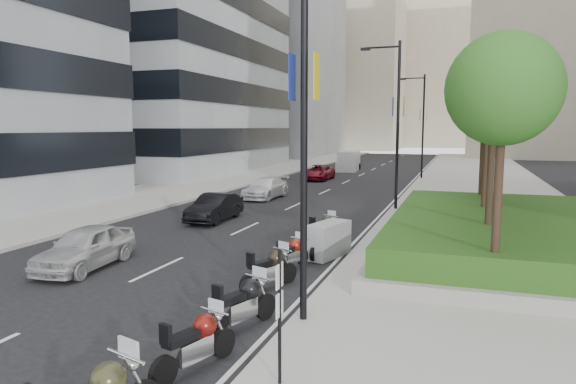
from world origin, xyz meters
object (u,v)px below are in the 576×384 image
at_px(lamp_post_0, 297,102).
at_px(motorcycle_5, 328,240).
at_px(motorcycle_3, 270,269).
at_px(car_c, 265,188).
at_px(parking_sign, 280,310).
at_px(delivery_van, 349,162).
at_px(motorcycle_4, 292,254).
at_px(lamp_post_1, 395,117).
at_px(motorcycle_2, 243,304).
at_px(motorcycle_6, 324,229).
at_px(car_a, 85,247).
at_px(car_d, 318,172).
at_px(motorcycle_1, 196,342).
at_px(car_b, 215,208).
at_px(lamp_post_2, 421,121).

relative_size(lamp_post_0, motorcycle_5, 4.21).
xyz_separation_m(motorcycle_3, car_c, (-6.90, 17.35, 0.08)).
relative_size(parking_sign, car_c, 0.56).
bearing_deg(lamp_post_0, delivery_van, 100.51).
relative_size(lamp_post_0, motorcycle_4, 4.68).
height_order(lamp_post_1, motorcycle_2, lamp_post_1).
height_order(motorcycle_6, car_a, car_a).
xyz_separation_m(motorcycle_4, car_c, (-6.88, 15.33, 0.13)).
distance_m(parking_sign, motorcycle_6, 11.58).
relative_size(lamp_post_0, car_d, 1.94).
bearing_deg(delivery_van, motorcycle_4, -85.46).
bearing_deg(motorcycle_4, lamp_post_1, 6.89).
height_order(motorcycle_1, car_a, car_a).
height_order(lamp_post_1, car_c, lamp_post_1).
bearing_deg(car_d, motorcycle_5, -74.39).
bearing_deg(motorcycle_5, lamp_post_0, -156.45).
xyz_separation_m(motorcycle_5, car_b, (-6.93, 5.02, 0.06)).
relative_size(lamp_post_1, car_a, 2.23).
bearing_deg(motorcycle_4, motorcycle_5, -5.01).
bearing_deg(delivery_van, lamp_post_2, -46.33).
bearing_deg(car_a, lamp_post_0, -21.59).
bearing_deg(lamp_post_0, motorcycle_6, 100.68).
relative_size(lamp_post_1, motorcycle_5, 4.21).
distance_m(motorcycle_6, car_b, 6.89).
distance_m(lamp_post_1, car_c, 9.86).
distance_m(lamp_post_1, motorcycle_5, 11.68).
distance_m(motorcycle_1, car_c, 23.57).
bearing_deg(car_d, motorcycle_3, -77.64).
xyz_separation_m(parking_sign, motorcycle_2, (-1.71, 2.33, -0.86)).
distance_m(motorcycle_3, motorcycle_6, 6.06).
distance_m(motorcycle_2, motorcycle_5, 6.91).
bearing_deg(parking_sign, motorcycle_1, 172.77).
relative_size(lamp_post_0, lamp_post_1, 1.00).
bearing_deg(car_a, motorcycle_4, 11.71).
bearing_deg(car_d, car_c, -91.04).
relative_size(motorcycle_5, car_b, 0.53).
height_order(lamp_post_0, motorcycle_1, lamp_post_0).
bearing_deg(car_c, parking_sign, -64.98).
bearing_deg(delivery_van, car_a, -95.10).
height_order(lamp_post_1, motorcycle_1, lamp_post_1).
height_order(lamp_post_2, motorcycle_1, lamp_post_2).
height_order(lamp_post_2, motorcycle_6, lamp_post_2).
bearing_deg(car_d, lamp_post_2, 19.85).
distance_m(lamp_post_0, motorcycle_6, 9.60).
relative_size(parking_sign, motorcycle_4, 1.30).
distance_m(car_a, delivery_van, 39.50).
bearing_deg(car_a, motorcycle_2, -28.83).
distance_m(motorcycle_2, delivery_van, 43.06).
xyz_separation_m(car_b, delivery_van, (0.03, 30.61, 0.29)).
bearing_deg(lamp_post_1, motorcycle_2, -93.42).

